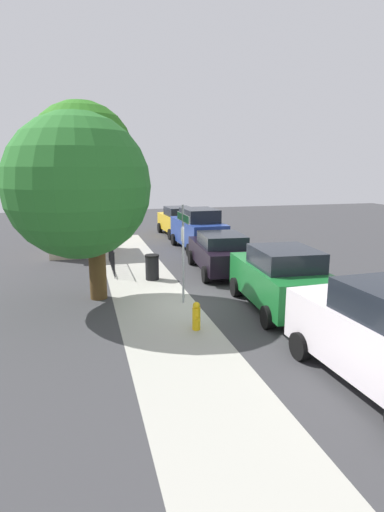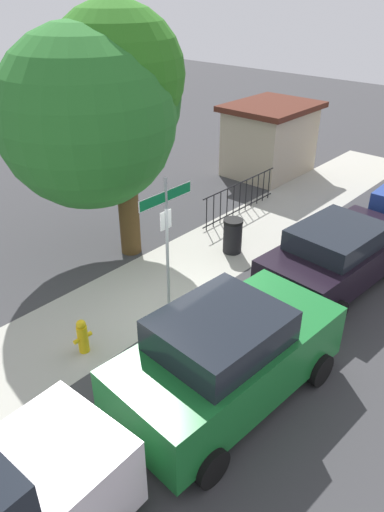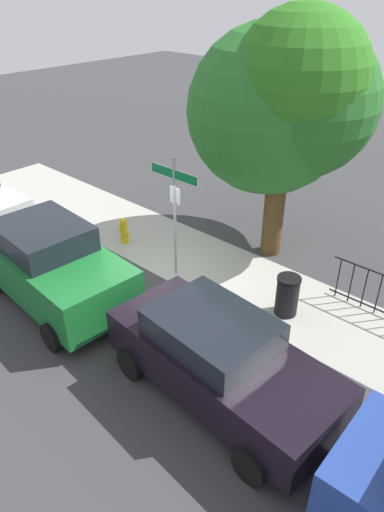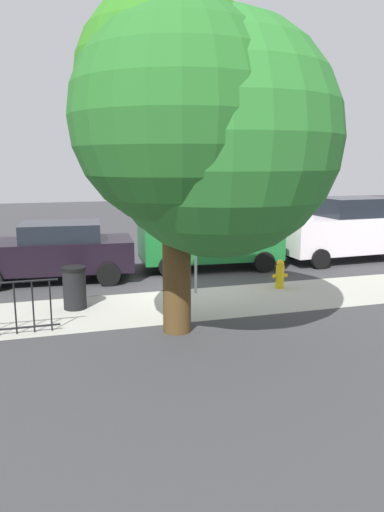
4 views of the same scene
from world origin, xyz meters
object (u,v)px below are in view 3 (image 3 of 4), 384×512
at_px(car_black, 220,358).
at_px(fire_hydrant, 124,230).
at_px(trash_bin, 287,295).
at_px(shade_tree, 286,102).
at_px(car_green, 52,265).
at_px(street_sign, 175,197).

distance_m(car_black, fire_hydrant, 6.33).
bearing_deg(fire_hydrant, trash_bin, 3.21).
distance_m(shade_tree, car_green, 7.00).
height_order(shade_tree, trash_bin, shade_tree).
xyz_separation_m(shade_tree, car_green, (-2.27, -5.88, -3.05)).
bearing_deg(fire_hydrant, car_black, -24.54).
xyz_separation_m(shade_tree, car_black, (2.53, -5.55, -3.18)).
xyz_separation_m(street_sign, car_green, (-1.34, -2.75, -1.20)).
bearing_deg(car_black, car_green, -171.59).
distance_m(shade_tree, fire_hydrant, 5.67).
relative_size(car_green, car_black, 0.97).
bearing_deg(trash_bin, car_green, -143.53).
height_order(shade_tree, car_green, shade_tree).
distance_m(street_sign, shade_tree, 3.75).
relative_size(car_black, trash_bin, 4.69).
relative_size(shade_tree, trash_bin, 6.46).
height_order(street_sign, car_black, street_sign).
height_order(car_green, car_black, car_green).
distance_m(street_sign, fire_hydrant, 2.91).
bearing_deg(car_green, shade_tree, 72.51).
bearing_deg(car_green, trash_bin, 40.06).
bearing_deg(car_black, shade_tree, 118.94).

